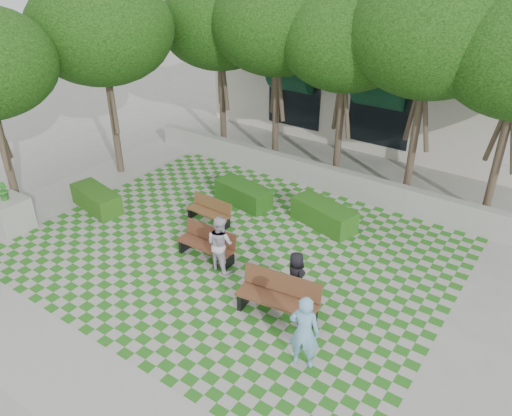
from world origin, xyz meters
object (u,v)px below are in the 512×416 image
Objects in this scene: bench_west at (210,211)px; person_dark at (296,277)px; person_white at (220,243)px; bench_east at (278,297)px; bench_mid at (207,244)px; hedge_midright at (324,215)px; hedge_midleft at (243,194)px; person_blue at (304,332)px; hedge_west at (97,199)px; planter_back at (9,213)px.

person_dark reaches higher than bench_west.
person_dark is at bearing -172.65° from person_white.
person_dark reaches higher than bench_east.
hedge_midright is at bearing 61.36° from bench_mid.
bench_west is 1.64m from hedge_midleft.
person_white is at bearing -63.06° from hedge_midleft.
person_blue is 1.09× the size of person_white.
bench_mid is 3.95m from hedge_midright.
hedge_midleft is 1.13× the size of person_blue.
hedge_midright is (3.09, 1.91, -0.01)m from bench_west.
bench_west is at bearing 127.48° from bench_mid.
bench_east reaches higher than bench_mid.
hedge_west is 2.67m from planter_back.
planter_back reaches higher than hedge_west.
hedge_west is (-6.78, -3.39, -0.02)m from hedge_midright.
person_blue reaches higher than person_white.
hedge_west is at bearing 164.94° from bench_east.
bench_east is 2.44m from person_white.
hedge_midright is (-1.11, 4.38, -0.13)m from bench_east.
bench_west is at bearing 141.65° from bench_east.
person_blue is at bearing -66.07° from hedge_midright.
person_dark is 2.37m from person_white.
person_blue is (5.50, -3.53, 0.51)m from bench_west.
bench_east is at bearing -45.31° from hedge_midleft.
person_blue reaches higher than bench_west.
person_white reaches higher than hedge_midright.
bench_mid is 3.03m from person_dark.
bench_east is 0.75m from person_dark.
bench_west is at bearing -94.70° from hedge_midleft.
hedge_midright is 9.79m from planter_back.
person_blue is at bearing 158.85° from person_dark.
hedge_midleft is at bearing 48.40° from planter_back.
bench_mid is 0.86× the size of hedge_midleft.
hedge_west is at bearing -155.93° from bench_west.
hedge_midleft is 1.23× the size of person_white.
hedge_midleft is at bearing 39.16° from hedge_west.
hedge_midright is 7.58m from hedge_west.
bench_mid is 1.99m from bench_west.
person_blue is at bearing -30.38° from bench_west.
person_blue is (4.28, -1.95, 0.46)m from bench_mid.
bench_west is at bearing 39.19° from planter_back.
hedge_midright is at bearing -81.40° from person_blue.
hedge_midright is 3.85m from person_dark.
person_dark is (4.11, -3.39, 0.34)m from hedge_midleft.
hedge_midright is 1.29× the size of person_white.
bench_east reaches higher than hedge_midright.
bench_east is 1.15× the size of person_blue.
bench_east is at bearing -7.21° from hedge_west.
bench_west reaches higher than hedge_midright.
person_dark is (3.02, -0.18, 0.25)m from bench_mid.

